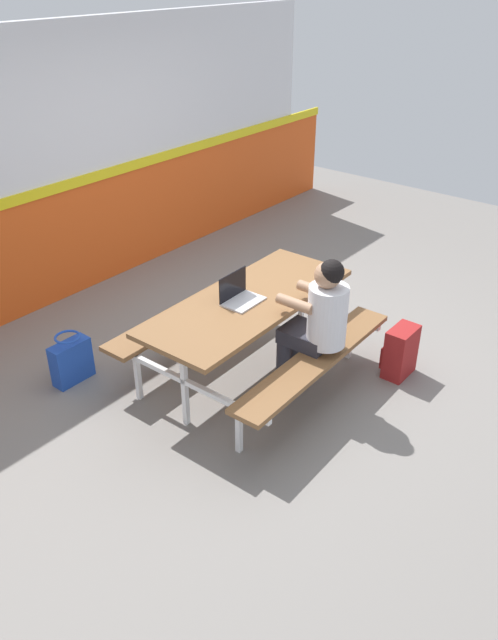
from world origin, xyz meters
The scene contains 7 objects.
ground_plane centered at (0.00, 0.00, -0.01)m, with size 10.00×10.00×0.02m, color gray.
accent_backdrop centered at (0.00, 2.43, 1.25)m, with size 8.00×0.14×2.60m.
picnic_table_main centered at (-0.47, 0.00, 0.58)m, with size 1.92×1.59×0.74m.
student_nearer centered at (-0.33, -0.55, 0.71)m, with size 0.37×0.53×1.21m.
laptop_silver centered at (-0.54, 0.04, 0.79)m, with size 0.32×0.23×0.22m.
backpack_dark centered at (0.36, -0.95, 0.22)m, with size 0.30×0.22×0.44m.
tote_bag_bright centered at (-1.43, 1.10, 0.19)m, with size 0.34×0.21×0.43m.
Camera 1 is at (-3.85, -2.74, 3.07)m, focal length 35.34 mm.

